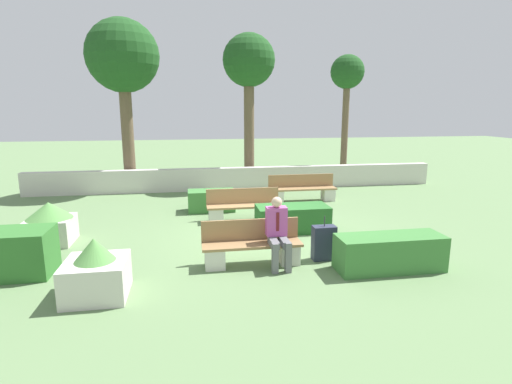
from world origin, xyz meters
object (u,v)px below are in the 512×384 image
(planter_corner_right, at_px, (96,272))
(bench_front, at_px, (252,248))
(suitcase, at_px, (324,243))
(tree_center_right, at_px, (347,78))
(tree_center_left, at_px, (249,66))
(bench_right_side, at_px, (244,209))
(planter_corner_left, at_px, (50,222))
(person_seated_man, at_px, (278,229))
(bench_left_side, at_px, (302,191))
(tree_leftmost, at_px, (123,59))

(planter_corner_right, bearing_deg, bench_front, 19.10)
(suitcase, height_order, tree_center_right, tree_center_right)
(planter_corner_right, distance_m, tree_center_left, 10.29)
(bench_right_side, distance_m, planter_corner_left, 4.51)
(planter_corner_left, height_order, tree_center_left, tree_center_left)
(planter_corner_right, height_order, tree_center_right, tree_center_right)
(planter_corner_left, relative_size, tree_center_right, 0.19)
(person_seated_man, height_order, planter_corner_left, person_seated_man)
(bench_left_side, bearing_deg, bench_front, -127.74)
(person_seated_man, bearing_deg, tree_center_right, 61.35)
(bench_left_side, xyz_separation_m, planter_corner_left, (-6.53, -3.06, 0.14))
(planter_corner_right, bearing_deg, person_seated_man, 13.91)
(bench_right_side, relative_size, planter_corner_left, 2.03)
(person_seated_man, xyz_separation_m, tree_center_left, (0.67, 7.97, 3.69))
(person_seated_man, distance_m, tree_center_right, 10.24)
(tree_leftmost, height_order, tree_center_right, tree_leftmost)
(bench_left_side, xyz_separation_m, bench_right_side, (-2.15, -1.97, -0.01))
(bench_left_side, xyz_separation_m, tree_center_left, (-1.27, 2.87, 4.07))
(person_seated_man, distance_m, planter_corner_right, 3.15)
(tree_leftmost, bearing_deg, planter_corner_right, -85.82)
(suitcase, bearing_deg, bench_left_side, 78.61)
(planter_corner_left, bearing_deg, tree_center_left, 48.46)
(planter_corner_left, height_order, planter_corner_right, planter_corner_right)
(tree_leftmost, distance_m, tree_center_right, 8.35)
(planter_corner_left, relative_size, suitcase, 1.08)
(tree_center_left, bearing_deg, planter_corner_right, -113.07)
(person_seated_man, distance_m, planter_corner_left, 5.02)
(bench_front, xyz_separation_m, tree_leftmost, (-3.21, 7.65, 4.20))
(planter_corner_right, bearing_deg, bench_right_side, 53.90)
(tree_center_left, height_order, tree_center_right, tree_center_left)
(bench_left_side, relative_size, bench_right_side, 1.11)
(bench_right_side, bearing_deg, planter_corner_right, -137.92)
(person_seated_man, xyz_separation_m, tree_leftmost, (-3.67, 7.79, 3.81))
(bench_front, bearing_deg, tree_center_left, 81.78)
(planter_corner_right, distance_m, tree_center_right, 12.56)
(bench_left_side, height_order, tree_center_left, tree_center_left)
(bench_right_side, distance_m, tree_center_right, 8.12)
(bench_front, distance_m, planter_corner_left, 4.54)
(person_seated_man, height_order, tree_center_left, tree_center_left)
(bench_right_side, xyz_separation_m, planter_corner_left, (-4.37, -1.10, 0.15))
(bench_left_side, distance_m, person_seated_man, 5.48)
(bench_right_side, bearing_deg, bench_left_side, 30.60)
(planter_corner_left, bearing_deg, suitcase, -18.96)
(tree_center_left, bearing_deg, person_seated_man, -94.82)
(bench_front, bearing_deg, suitcase, 0.31)
(bench_front, relative_size, planter_corner_left, 1.97)
(bench_left_side, distance_m, bench_right_side, 2.91)
(planter_corner_right, bearing_deg, bench_left_side, 49.58)
(tree_center_left, bearing_deg, suitcase, -87.98)
(suitcase, height_order, tree_leftmost, tree_leftmost)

